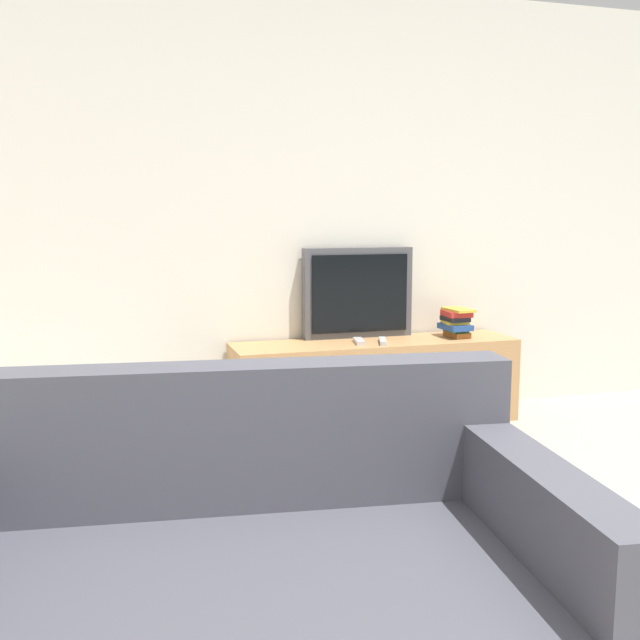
# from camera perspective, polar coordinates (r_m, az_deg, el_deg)

# --- Properties ---
(wall_back) EXTENTS (9.00, 0.06, 2.60)m
(wall_back) POSITION_cam_1_polar(r_m,az_deg,el_deg) (4.64, 1.68, 8.55)
(wall_back) COLOR silver
(wall_back) RESTS_ON ground_plane
(tv_stand) EXTENTS (1.73, 0.43, 0.51)m
(tv_stand) POSITION_cam_1_polar(r_m,az_deg,el_deg) (4.55, 4.21, -4.75)
(tv_stand) COLOR tan
(tv_stand) RESTS_ON ground_plane
(television) EXTENTS (0.69, 0.09, 0.55)m
(television) POSITION_cam_1_polar(r_m,az_deg,el_deg) (4.60, 2.90, 2.09)
(television) COLOR #4C4C51
(television) RESTS_ON tv_stand
(couch) EXTENTS (1.73, 1.15, 0.85)m
(couch) POSITION_cam_1_polar(r_m,az_deg,el_deg) (1.98, -6.21, -21.72)
(couch) COLOR #474751
(couch) RESTS_ON ground_plane
(book_stack) EXTENTS (0.17, 0.22, 0.18)m
(book_stack) POSITION_cam_1_polar(r_m,az_deg,el_deg) (4.70, 10.33, -0.14)
(book_stack) COLOR #995623
(book_stack) RESTS_ON tv_stand
(remote_on_stand) EXTENTS (0.08, 0.17, 0.02)m
(remote_on_stand) POSITION_cam_1_polar(r_m,az_deg,el_deg) (4.42, 2.99, -1.63)
(remote_on_stand) COLOR #B7B7B7
(remote_on_stand) RESTS_ON tv_stand
(remote_secondary) EXTENTS (0.10, 0.20, 0.02)m
(remote_secondary) POSITION_cam_1_polar(r_m,az_deg,el_deg) (4.44, 4.80, -1.62)
(remote_secondary) COLOR #B7B7B7
(remote_secondary) RESTS_ON tv_stand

